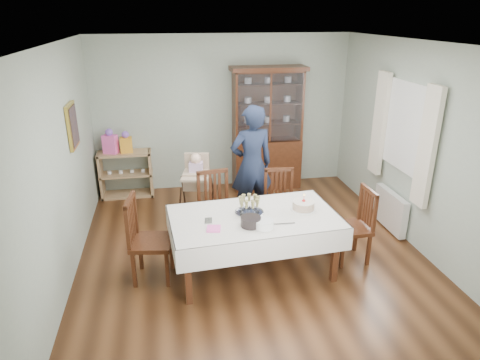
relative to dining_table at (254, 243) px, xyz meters
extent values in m
plane|color=#593319|center=(0.06, 0.44, -0.38)|extent=(5.00, 5.00, 0.00)
plane|color=#9EAA99|center=(0.06, 2.94, 0.97)|extent=(4.50, 0.00, 4.50)
plane|color=#9EAA99|center=(-2.19, 0.44, 0.97)|extent=(0.00, 5.00, 5.00)
plane|color=#9EAA99|center=(2.31, 0.44, 0.97)|extent=(0.00, 5.00, 5.00)
plane|color=white|center=(0.06, 0.44, 2.32)|extent=(5.00, 5.00, 0.00)
cube|color=#482312|center=(0.00, 0.00, 0.34)|extent=(1.97, 1.17, 0.06)
cube|color=beige|center=(0.00, 0.00, 0.37)|extent=(2.07, 1.28, 0.01)
cube|color=#482312|center=(0.81, 2.70, 0.07)|extent=(1.20, 0.45, 0.90)
cube|color=white|center=(0.81, 2.51, 1.12)|extent=(1.12, 0.01, 1.16)
cube|color=#482312|center=(0.81, 2.70, 1.76)|extent=(1.30, 0.48, 0.07)
cube|color=tan|center=(-1.69, 2.72, -0.36)|extent=(0.90, 0.38, 0.04)
cube|color=tan|center=(-1.69, 2.72, 0.02)|extent=(0.90, 0.38, 0.03)
cube|color=tan|center=(-1.69, 2.72, 0.40)|extent=(0.90, 0.38, 0.04)
cube|color=tan|center=(-2.11, 2.72, 0.02)|extent=(0.04, 0.38, 0.80)
cube|color=tan|center=(-1.27, 2.72, 0.02)|extent=(0.04, 0.38, 0.80)
cube|color=gold|center=(-2.16, 1.24, 1.27)|extent=(0.04, 0.48, 0.58)
cube|color=white|center=(2.28, 0.74, 1.17)|extent=(0.04, 1.02, 1.22)
cube|color=silver|center=(2.22, 0.12, 1.07)|extent=(0.07, 0.30, 1.55)
cube|color=silver|center=(2.22, 1.36, 1.07)|extent=(0.07, 0.30, 1.55)
cube|color=white|center=(2.22, 0.74, -0.08)|extent=(0.10, 0.80, 0.55)
cube|color=#482312|center=(-0.35, 0.73, 0.09)|extent=(0.52, 0.52, 0.05)
cube|color=#482312|center=(-0.38, 0.94, 0.37)|extent=(0.44, 0.10, 0.54)
cube|color=#482312|center=(0.55, 0.80, 0.06)|extent=(0.47, 0.47, 0.05)
cube|color=#482312|center=(0.57, 1.00, 0.33)|extent=(0.42, 0.08, 0.52)
cube|color=#482312|center=(-1.22, 0.08, 0.10)|extent=(0.54, 0.54, 0.05)
cube|color=#482312|center=(-1.43, 0.11, 0.39)|extent=(0.11, 0.45, 0.56)
cube|color=#482312|center=(1.28, 0.04, 0.06)|extent=(0.45, 0.45, 0.05)
cube|color=#482312|center=(1.48, 0.05, 0.33)|extent=(0.05, 0.42, 0.52)
imported|color=#161E32|center=(0.26, 1.39, 0.52)|extent=(0.72, 0.54, 1.81)
cube|color=tan|center=(-0.56, 1.45, 0.32)|extent=(0.42, 0.39, 0.26)
cube|color=tan|center=(-0.56, 1.45, 0.54)|extent=(0.37, 0.14, 0.30)
cube|color=tan|center=(-0.56, 1.45, 0.41)|extent=(0.41, 0.25, 0.03)
cube|color=silver|center=(-0.56, 1.45, 0.50)|extent=(0.22, 0.19, 0.19)
sphere|color=beige|center=(-0.56, 1.45, 0.65)|extent=(0.16, 0.16, 0.16)
cylinder|color=silver|center=(-0.04, 0.08, 0.38)|extent=(0.35, 0.35, 0.01)
torus|color=silver|center=(-0.04, 0.08, 0.39)|extent=(0.35, 0.35, 0.01)
cylinder|color=white|center=(0.63, 0.05, 0.38)|extent=(0.31, 0.31, 0.02)
cylinder|color=brown|center=(0.63, 0.05, 0.44)|extent=(0.27, 0.27, 0.10)
cylinder|color=silver|center=(0.63, 0.05, 0.49)|extent=(0.27, 0.27, 0.01)
cylinder|color=#F24C4C|center=(0.63, 0.05, 0.53)|extent=(0.01, 0.01, 0.07)
sphere|color=yellow|center=(0.63, 0.05, 0.58)|extent=(0.02, 0.02, 0.02)
cylinder|color=black|center=(-0.09, -0.24, 0.43)|extent=(0.27, 0.27, 0.11)
cylinder|color=white|center=(0.05, -0.31, 0.42)|extent=(0.25, 0.25, 0.09)
cube|color=#FF5DBD|center=(-0.52, -0.25, 0.39)|extent=(0.18, 0.18, 0.02)
cube|color=silver|center=(0.28, -0.27, 0.38)|extent=(0.29, 0.04, 0.01)
cube|color=#FF5DBD|center=(-1.89, 2.70, 0.57)|extent=(0.27, 0.22, 0.31)
sphere|color=#E533B2|center=(-1.89, 2.70, 0.78)|extent=(0.12, 0.12, 0.12)
cube|color=orange|center=(-1.64, 2.70, 0.55)|extent=(0.21, 0.15, 0.26)
sphere|color=#E533B2|center=(-1.64, 2.70, 0.73)|extent=(0.12, 0.12, 0.12)
camera|label=1|loc=(-0.99, -4.48, 2.64)|focal=32.00mm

